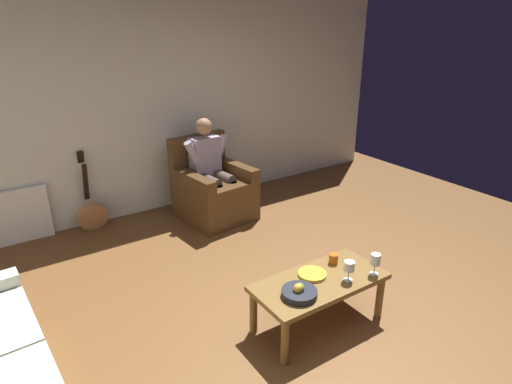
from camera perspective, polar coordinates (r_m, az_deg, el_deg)
The scene contains 12 objects.
ground_plane at distance 3.73m, azimuth 10.51°, elevation -16.40°, with size 7.31×7.31×0.00m, color brown.
wall_back at distance 5.53m, azimuth -10.90°, elevation 12.03°, with size 6.50×0.06×2.75m, color silver.
armchair at distance 5.30m, azimuth -5.69°, elevation 0.13°, with size 0.85×0.89×0.98m.
person_seated at distance 5.21m, azimuth -5.92°, elevation 3.40°, with size 0.62×0.58×1.20m.
coffee_table at distance 3.48m, azimuth 8.31°, elevation -12.19°, with size 1.07×0.51×0.41m.
guitar at distance 5.33m, azimuth -20.73°, elevation -2.57°, with size 0.34×0.29×0.92m.
radiator at distance 5.34m, azimuth -28.72°, elevation -2.80°, with size 0.63×0.06×0.61m, color white.
wine_glass_near at distance 3.55m, azimuth 15.41°, elevation -8.68°, with size 0.08×0.08×0.18m.
wine_glass_far at distance 3.42m, azimuth 12.13°, elevation -9.63°, with size 0.08×0.08×0.16m.
fruit_bowl at distance 3.24m, azimuth 5.68°, elevation -12.96°, with size 0.26×0.26×0.11m.
decorative_dish at distance 3.49m, azimuth 7.40°, elevation -10.64°, with size 0.22×0.22×0.02m, color gold.
candle_jar at distance 3.66m, azimuth 10.14°, elevation -8.61°, with size 0.08×0.08×0.08m, color #B75515.
Camera 1 is at (2.14, 2.02, 2.29)m, focal length 30.47 mm.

